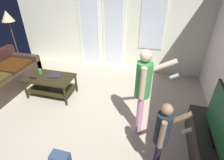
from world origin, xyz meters
name	(u,v)px	position (x,y,z in m)	size (l,w,h in m)	color
ground_plane	(74,120)	(0.00, 0.00, -0.01)	(5.59, 5.06, 0.02)	tan
wall_back_with_doors	(108,21)	(0.02, 2.50, 1.40)	(5.59, 0.09, 2.90)	silver
leather_couch	(1,79)	(-2.20, 0.56, 0.30)	(0.94, 1.89, 0.84)	#33281F
coffee_table	(51,82)	(-0.86, 0.66, 0.37)	(1.09, 0.62, 0.51)	black
tv_stand	(208,149)	(2.39, -0.27, 0.24)	(0.45, 1.49, 0.48)	#2A2623
flat_screen_tv	(221,120)	(2.39, -0.27, 0.85)	(0.08, 0.98, 0.74)	black
person_adult	(144,87)	(1.31, 0.11, 0.96)	(0.67, 0.44, 1.60)	pink
person_child	(162,134)	(1.65, -0.62, 0.74)	(0.47, 0.34, 1.24)	black
floor_lamp	(8,20)	(-2.54, 1.66, 1.48)	(0.34, 0.34, 1.71)	#383632
laptop_closed	(55,75)	(-0.78, 0.75, 0.52)	(0.31, 0.26, 0.02)	#261C27
cup_near_edge	(40,71)	(-1.15, 0.74, 0.57)	(0.07, 0.07, 0.12)	#338C42
tv_remote_black	(33,78)	(-1.18, 0.50, 0.52)	(0.17, 0.05, 0.02)	black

